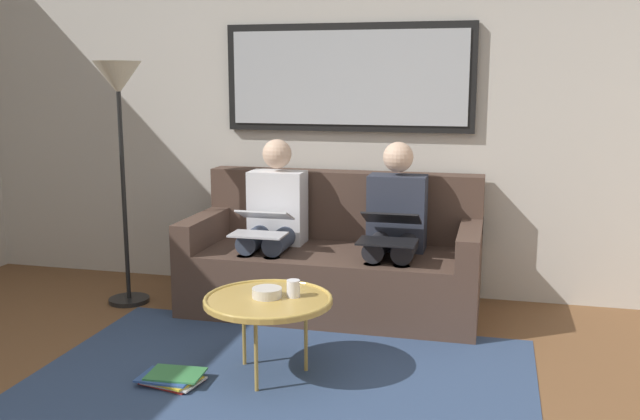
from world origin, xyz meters
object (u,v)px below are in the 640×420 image
Objects in this scene: laptop_silver at (262,223)px; magazine_stack at (172,378)px; person_right at (273,219)px; framed_mirror at (348,78)px; person_left at (395,225)px; laptop_black at (390,228)px; couch at (335,262)px; coffee_table at (268,301)px; standing_lamp at (119,105)px; cup at (293,288)px; bowl at (267,293)px.

laptop_silver is 1.28m from magazine_stack.
framed_mirror is at bearing -132.29° from person_right.
person_left is 2.86× the size of laptop_black.
laptop_black is at bearing 164.81° from person_right.
couch is at bearing -170.66° from person_right.
magazine_stack is (0.12, 1.37, -0.58)m from person_right.
coffee_table is 0.59× the size of person_left.
person_left is 0.69× the size of standing_lamp.
cup is at bearing -154.02° from magazine_stack.
framed_mirror is 5.05× the size of laptop_silver.
laptop_black is (-0.49, -0.92, 0.22)m from coffee_table.
person_right is at bearing -73.58° from coffee_table.
bowl is at bearing 86.80° from framed_mirror.
standing_lamp reaches higher than magazine_stack.
coffee_table is 1.07m from laptop_black.
standing_lamp is (1.84, 0.20, 0.76)m from person_left.
person_right is at bearing -73.89° from bowl.
person_right is at bearing -90.00° from laptop_silver.
cup is 0.14m from bowl.
person_right is (0.83, -0.23, -0.02)m from laptop_black.
laptop_black reaches higher than cup.
laptop_black is at bearing -118.07° from coffee_table.
laptop_silver is at bearing -95.86° from magazine_stack.
coffee_table is 7.47× the size of cup.
couch is at bearing -35.28° from laptop_black.
laptop_black is at bearing -113.36° from cup.
coffee_table is (0.08, 1.22, 0.10)m from couch.
laptop_silver reaches higher than coffee_table.
standing_lamp reaches higher than cup.
laptop_silver is at bearing 59.24° from framed_mirror.
framed_mirror is 1.56× the size of person_left.
laptop_silver is at bearing 177.59° from standing_lamp.
couch is 1.70× the size of person_left.
bowl reaches higher than magazine_stack.
couch is at bearing 90.00° from framed_mirror.
laptop_black is (-0.37, -0.86, 0.16)m from cup.
person_left reaches higher than coffee_table.
person_left is 2.00m from standing_lamp.
couch reaches higher than laptop_silver.
cup is at bearing 112.80° from person_right.
person_right is at bearing -94.83° from magazine_stack.
couch reaches higher than cup.
person_left is (-0.42, 0.07, 0.30)m from couch.
bowl is (0.09, 1.20, 0.14)m from couch.
framed_mirror is 2.43m from magazine_stack.
bowl is 0.09× the size of standing_lamp.
person_left is 1.00× the size of person_right.
cup is 0.05× the size of standing_lamp.
person_left is (-0.50, -1.13, 0.16)m from bowl.
coffee_table is 1.27m from person_left.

